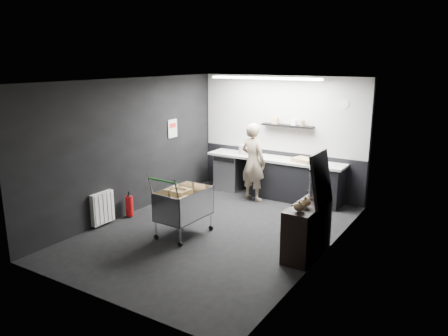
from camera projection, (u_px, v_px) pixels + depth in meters
The scene contains 22 objects.
floor at pixel (216, 231), 7.97m from camera, with size 5.50×5.50×0.00m, color black.
ceiling at pixel (215, 80), 7.32m from camera, with size 5.50×5.50×0.00m, color white.
wall_back at pixel (281, 136), 9.91m from camera, with size 5.50×5.50×0.00m, color black.
wall_front at pixel (94, 201), 5.38m from camera, with size 5.50×5.50×0.00m, color black.
wall_left at pixel (131, 147), 8.67m from camera, with size 5.50×5.50×0.00m, color black.
wall_right at pixel (326, 174), 6.62m from camera, with size 5.50×5.50×0.00m, color black.
kitchen_wall_panel at pixel (282, 114), 9.77m from camera, with size 3.95×0.02×1.70m, color #B0B0AC.
dado_panel at pixel (280, 172), 10.10m from camera, with size 3.95×0.02×1.00m, color black.
floating_shelf at pixel (287, 126), 9.64m from camera, with size 1.20×0.22×0.04m, color black.
wall_clock at pixel (344, 104), 8.98m from camera, with size 0.20×0.20×0.03m, color silver.
poster at pixel (172, 129), 9.68m from camera, with size 0.02×0.30×0.40m, color silver.
poster_red_band at pixel (173, 125), 9.66m from camera, with size 0.01×0.22×0.10m, color red.
radiator at pixel (102, 208), 8.14m from camera, with size 0.10×0.50×0.60m, color silver.
ceiling_strip at pixel (265, 78), 8.85m from camera, with size 2.40×0.20×0.04m, color white.
prep_counter at pixel (279, 178), 9.79m from camera, with size 3.20×0.61×0.90m.
person at pixel (253, 162), 9.54m from camera, with size 0.63×0.41×1.72m, color beige.
shopping_cart at pixel (184, 206), 7.66m from camera, with size 0.66×1.05×1.14m.
sideboard at pixel (309, 222), 6.90m from camera, with size 0.48×1.12×1.68m.
fire_extinguisher at pixel (129, 205), 8.62m from camera, with size 0.15×0.15×0.49m.
cardboard_box at pixel (304, 160), 9.33m from camera, with size 0.45×0.34×0.09m, color tan.
pink_tub at pixel (244, 149), 10.13m from camera, with size 0.22×0.22×0.22m, color beige.
white_container at pixel (252, 152), 9.97m from camera, with size 0.20×0.16×0.18m, color silver.
Camera 1 is at (4.06, -6.26, 3.05)m, focal length 35.00 mm.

